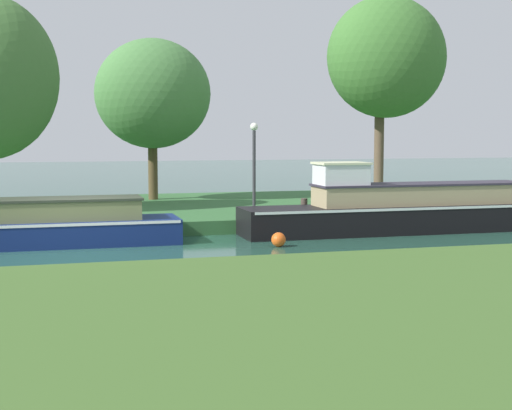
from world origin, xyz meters
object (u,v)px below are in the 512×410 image
object	(u,v)px
navy_barge	(72,224)
willow_tree_centre	(153,94)
black_narrowboat	(416,209)
willow_tree_right	(387,58)
mooring_post_near	(304,208)
channel_buoy	(278,240)
lamp_post	(254,156)

from	to	relation	value
navy_barge	willow_tree_centre	distance (m)	9.34
black_narrowboat	willow_tree_right	size ratio (longest dim) A/B	1.46
willow_tree_centre	navy_barge	bearing A→B (deg)	-111.97
willow_tree_centre	mooring_post_near	size ratio (longest dim) A/B	10.90
mooring_post_near	black_narrowboat	bearing A→B (deg)	-21.46
navy_barge	channel_buoy	xyz separation A→B (m)	(5.00, -1.75, -0.34)
navy_barge	channel_buoy	size ratio (longest dim) A/B	14.44
black_narrowboat	mooring_post_near	world-z (taller)	black_narrowboat
navy_barge	lamp_post	world-z (taller)	lamp_post
black_narrowboat	navy_barge	bearing A→B (deg)	-180.00
black_narrowboat	willow_tree_centre	bearing A→B (deg)	129.42
lamp_post	channel_buoy	size ratio (longest dim) A/B	7.58
black_narrowboat	mooring_post_near	size ratio (longest dim) A/B	19.17
navy_barge	willow_tree_right	distance (m)	12.37
black_narrowboat	mooring_post_near	xyz separation A→B (m)	(-3.02, 1.19, 0.02)
black_narrowboat	channel_buoy	world-z (taller)	black_narrowboat
mooring_post_near	channel_buoy	distance (m)	3.43
black_narrowboat	willow_tree_right	world-z (taller)	willow_tree_right
willow_tree_right	channel_buoy	world-z (taller)	willow_tree_right
willow_tree_right	mooring_post_near	world-z (taller)	willow_tree_right
willow_tree_right	lamp_post	size ratio (longest dim) A/B	2.55
willow_tree_centre	channel_buoy	world-z (taller)	willow_tree_centre
navy_barge	willow_tree_right	world-z (taller)	willow_tree_right
black_narrowboat	willow_tree_centre	distance (m)	10.89
willow_tree_centre	channel_buoy	distance (m)	10.67
willow_tree_centre	lamp_post	size ratio (longest dim) A/B	2.12
navy_barge	black_narrowboat	size ratio (longest dim) A/B	0.51
black_narrowboat	willow_tree_centre	xyz separation A→B (m)	(-6.52, 7.93, 3.63)
lamp_post	willow_tree_centre	bearing A→B (deg)	113.63
willow_tree_right	lamp_post	world-z (taller)	willow_tree_right
navy_barge	willow_tree_centre	world-z (taller)	willow_tree_centre
lamp_post	channel_buoy	distance (m)	4.78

